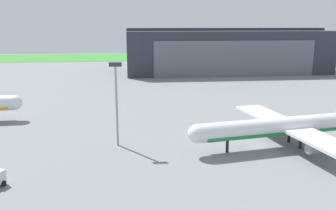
% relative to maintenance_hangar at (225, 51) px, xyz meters
% --- Properties ---
extents(ground_plane, '(440.00, 440.00, 0.00)m').
position_rel_maintenance_hangar_xyz_m(ground_plane, '(-21.76, -106.61, -10.04)').
color(ground_plane, slate).
extents(grass_field_strip, '(440.00, 56.00, 0.08)m').
position_rel_maintenance_hangar_xyz_m(grass_field_strip, '(-21.76, 80.69, -10.00)').
color(grass_field_strip, '#3B8932').
rests_on(grass_field_strip, ground_plane).
extents(maintenance_hangar, '(94.72, 33.78, 21.00)m').
position_rel_maintenance_hangar_xyz_m(maintenance_hangar, '(0.00, 0.00, 0.00)').
color(maintenance_hangar, '#2D333D').
rests_on(maintenance_hangar, ground_plane).
extents(airliner_near_left, '(40.45, 36.90, 11.86)m').
position_rel_maintenance_hangar_xyz_m(airliner_near_left, '(-15.85, -106.45, -6.04)').
color(airliner_near_left, white).
rests_on(airliner_near_left, ground_plane).
extents(apron_light_mast, '(2.40, 0.50, 16.34)m').
position_rel_maintenance_hangar_xyz_m(apron_light_mast, '(-49.00, -102.47, -0.29)').
color(apron_light_mast, '#99999E').
rests_on(apron_light_mast, ground_plane).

